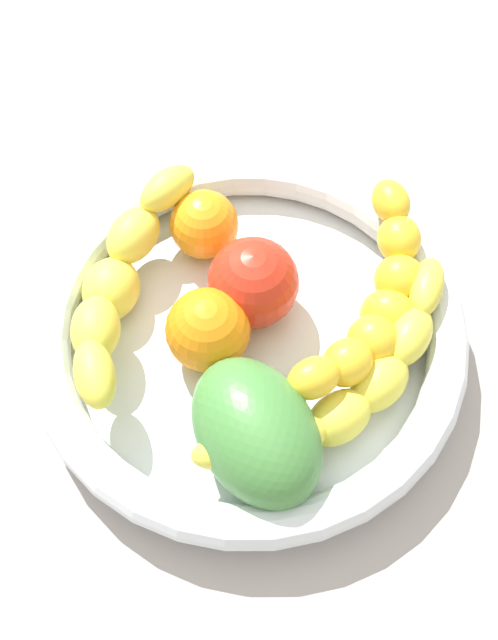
# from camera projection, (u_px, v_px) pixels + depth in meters

# --- Properties ---
(kitchen_counter) EXTENTS (1.20, 1.20, 0.03)m
(kitchen_counter) POSITION_uv_depth(u_px,v_px,m) (249.00, 357.00, 0.61)
(kitchen_counter) COLOR #A29B97
(kitchen_counter) RESTS_ON ground
(fruit_bowl) EXTENTS (0.33, 0.33, 0.05)m
(fruit_bowl) POSITION_uv_depth(u_px,v_px,m) (249.00, 334.00, 0.57)
(fruit_bowl) COLOR silver
(fruit_bowl) RESTS_ON kitchen_counter
(banana_draped_left) EXTENTS (0.19, 0.13, 0.06)m
(banana_draped_left) POSITION_uv_depth(u_px,v_px,m) (119.00, 282.00, 0.57)
(banana_draped_left) COLOR #E6DF47
(banana_draped_left) RESTS_ON fruit_bowl
(banana_draped_right) EXTENTS (0.13, 0.23, 0.05)m
(banana_draped_right) POSITION_uv_depth(u_px,v_px,m) (351.00, 387.00, 0.53)
(banana_draped_right) COLOR yellow
(banana_draped_right) RESTS_ON fruit_bowl
(banana_arching_top) EXTENTS (0.16, 0.15, 0.06)m
(banana_arching_top) POSITION_uv_depth(u_px,v_px,m) (378.00, 303.00, 0.56)
(banana_arching_top) COLOR yellow
(banana_arching_top) RESTS_ON fruit_bowl
(orange_front) EXTENTS (0.06, 0.06, 0.06)m
(orange_front) POSITION_uv_depth(u_px,v_px,m) (204.00, 224.00, 0.60)
(orange_front) COLOR orange
(orange_front) RESTS_ON fruit_bowl
(orange_mid_left) EXTENTS (0.06, 0.06, 0.06)m
(orange_mid_left) POSITION_uv_depth(u_px,v_px,m) (210.00, 336.00, 0.55)
(orange_mid_left) COLOR orange
(orange_mid_left) RESTS_ON fruit_bowl
(tomato_red) EXTENTS (0.07, 0.07, 0.07)m
(tomato_red) POSITION_uv_depth(u_px,v_px,m) (253.00, 283.00, 0.57)
(tomato_red) COLOR red
(tomato_red) RESTS_ON fruit_bowl
(mango_green) EXTENTS (0.13, 0.10, 0.07)m
(mango_green) POSITION_uv_depth(u_px,v_px,m) (256.00, 431.00, 0.51)
(mango_green) COLOR #44853E
(mango_green) RESTS_ON fruit_bowl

